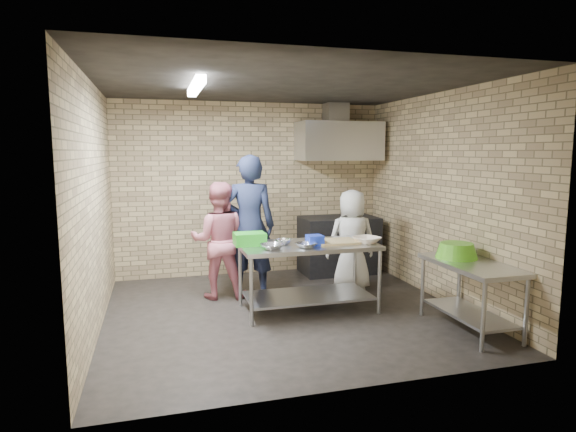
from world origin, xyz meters
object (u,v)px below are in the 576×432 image
object	(u,v)px
prep_table	(308,277)
blue_tub	(315,240)
stove	(339,245)
side_counter	(470,296)
green_basin	(457,250)
bottle_green	(360,147)
man_navy	(249,226)
woman_white	(352,240)
green_crate	(250,239)
woman_pink	(219,240)

from	to	relation	value
prep_table	blue_tub	world-z (taller)	blue_tub
stove	side_counter	bearing A→B (deg)	-80.71
stove	green_basin	world-z (taller)	green_basin
prep_table	bottle_green	world-z (taller)	bottle_green
blue_tub	man_navy	distance (m)	1.10
prep_table	man_navy	xyz separation A→B (m)	(-0.57, 0.80, 0.54)
green_basin	man_navy	xyz separation A→B (m)	(-2.05, 1.65, 0.12)
woman_white	green_crate	bearing A→B (deg)	23.85
green_basin	man_navy	bearing A→B (deg)	141.18
prep_table	bottle_green	xyz separation A→B (m)	(1.50, 1.89, 1.60)
green_crate	side_counter	bearing A→B (deg)	-28.98
prep_table	blue_tub	size ratio (longest dim) A/B	9.00
prep_table	man_navy	distance (m)	1.12
man_navy	woman_white	world-z (taller)	man_navy
prep_table	green_crate	xyz separation A→B (m)	(-0.70, 0.12, 0.49)
side_counter	woman_white	distance (m)	1.91
prep_table	man_navy	bearing A→B (deg)	125.46
man_navy	woman_white	distance (m)	1.45
man_navy	side_counter	bearing A→B (deg)	148.48
stove	woman_white	xyz separation A→B (m)	(-0.20, -0.98, 0.26)
bottle_green	woman_white	bearing A→B (deg)	-117.88
green_basin	woman_white	world-z (taller)	woman_white
green_basin	side_counter	bearing A→B (deg)	-85.43
bottle_green	woman_white	xyz separation A→B (m)	(-0.65, -1.22, -1.30)
green_crate	green_basin	size ratio (longest dim) A/B	0.80
stove	green_crate	size ratio (longest dim) A/B	3.26
woman_pink	woman_white	xyz separation A→B (m)	(1.84, -0.14, -0.06)
green_basin	man_navy	world-z (taller)	man_navy
side_counter	woman_white	size ratio (longest dim) A/B	0.84
prep_table	green_crate	world-z (taller)	green_crate
side_counter	stove	distance (m)	2.79
woman_pink	side_counter	bearing A→B (deg)	154.17
side_counter	green_crate	size ratio (longest dim) A/B	3.26
blue_tub	bottle_green	bearing A→B (deg)	53.94
side_counter	man_navy	bearing A→B (deg)	137.46
green_basin	man_navy	distance (m)	2.64
blue_tub	green_basin	distance (m)	1.62
blue_tub	man_navy	world-z (taller)	man_navy
stove	prep_table	bearing A→B (deg)	-122.45
green_crate	bottle_green	distance (m)	3.04
green_basin	stove	bearing A→B (deg)	99.76
woman_pink	green_crate	bearing A→B (deg)	123.99
stove	green_basin	distance (m)	2.57
prep_table	woman_white	size ratio (longest dim) A/B	1.17
woman_pink	green_basin	bearing A→B (deg)	157.76
side_counter	blue_tub	size ratio (longest dim) A/B	6.52
man_navy	prep_table	bearing A→B (deg)	136.48
prep_table	green_basin	bearing A→B (deg)	-29.83
prep_table	woman_pink	bearing A→B (deg)	140.43
green_basin	green_crate	bearing A→B (deg)	156.04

